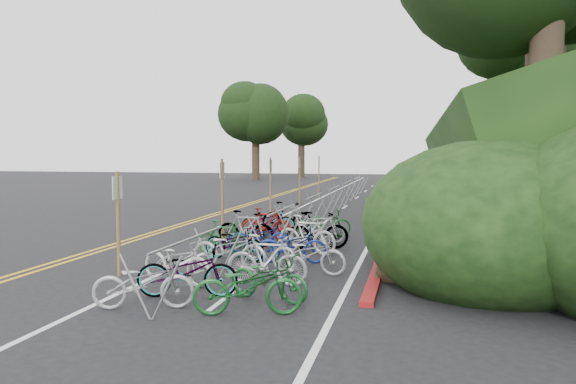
# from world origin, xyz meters

# --- Properties ---
(ground) EXTENTS (120.00, 120.00, 0.00)m
(ground) POSITION_xyz_m (0.00, 0.00, 0.00)
(ground) COLOR black
(ground) RESTS_ON ground
(road_markings) EXTENTS (7.47, 80.00, 0.01)m
(road_markings) POSITION_xyz_m (0.63, 10.10, 0.00)
(road_markings) COLOR gold
(road_markings) RESTS_ON ground
(red_curb) EXTENTS (0.25, 28.00, 0.10)m
(red_curb) POSITION_xyz_m (5.70, 12.00, 0.05)
(red_curb) COLOR maroon
(red_curb) RESTS_ON ground
(embankment) EXTENTS (14.30, 48.14, 9.11)m
(embankment) POSITION_xyz_m (12.96, 19.04, 2.57)
(embankment) COLOR black
(embankment) RESTS_ON ground
(tree_cluster) EXTENTS (31.71, 53.42, 17.05)m
(tree_cluster) POSITION_xyz_m (9.76, 22.04, 10.68)
(tree_cluster) COLOR #2D2319
(tree_cluster) RESTS_ON ground
(bike_rack_front) EXTENTS (1.11, 3.34, 1.10)m
(bike_rack_front) POSITION_xyz_m (2.40, -1.93, 0.82)
(bike_rack_front) COLOR gray
(bike_rack_front) RESTS_ON ground
(bike_racks_rest) EXTENTS (1.14, 23.00, 1.17)m
(bike_racks_rest) POSITION_xyz_m (3.00, 13.00, 0.85)
(bike_racks_rest) COLOR gray
(bike_racks_rest) RESTS_ON ground
(signpost_near) EXTENTS (0.08, 0.40, 2.28)m
(signpost_near) POSITION_xyz_m (0.22, -0.65, 1.31)
(signpost_near) COLOR brown
(signpost_near) RESTS_ON ground
(signposts_rest) EXTENTS (0.08, 18.40, 2.50)m
(signposts_rest) POSITION_xyz_m (0.60, 14.00, 1.43)
(signposts_rest) COLOR brown
(signposts_rest) RESTS_ON ground
(bike_front) EXTENTS (0.77, 1.62, 0.94)m
(bike_front) POSITION_xyz_m (1.66, 2.08, 0.47)
(bike_front) COLOR #144C1E
(bike_front) RESTS_ON ground
(bike_valet) EXTENTS (3.47, 11.74, 1.06)m
(bike_valet) POSITION_xyz_m (2.86, 1.61, 0.48)
(bike_valet) COLOR #9E9EA3
(bike_valet) RESTS_ON ground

